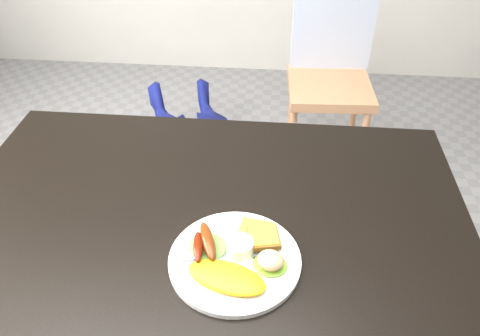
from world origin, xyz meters
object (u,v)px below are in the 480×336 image
at_px(dining_chair, 330,88).
at_px(person, 198,60).
at_px(dining_table, 207,221).
at_px(plate, 235,260).

bearing_deg(dining_chair, person, -151.46).
xyz_separation_m(dining_table, dining_chair, (0.39, 1.17, -0.28)).
xyz_separation_m(person, plate, (0.24, -0.98, 0.03)).
bearing_deg(dining_table, plate, -59.55).
bearing_deg(plate, dining_chair, 76.77).
xyz_separation_m(dining_table, plate, (0.08, -0.13, 0.03)).
xyz_separation_m(dining_table, person, (-0.16, 0.84, -0.01)).
height_order(person, plate, person).
relative_size(person, plate, 5.33).
height_order(dining_table, person, person).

